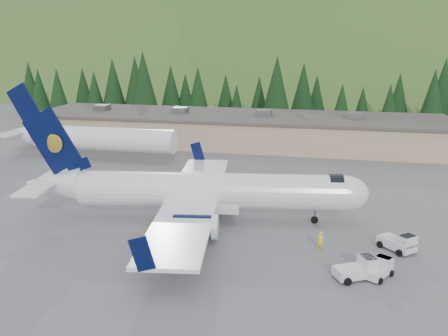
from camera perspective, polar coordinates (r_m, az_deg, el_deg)
ground at (r=51.01m, az=-1.46°, el=-6.03°), size 600.00×600.00×0.00m
airliner at (r=50.11m, az=-2.64°, el=-2.72°), size 34.58×32.57×11.48m
second_airliner at (r=78.80m, az=-15.40°, el=3.39°), size 27.50×11.00×10.05m
baggage_tug_a at (r=40.56m, az=15.14°, el=-11.06°), size 3.59×3.00×1.71m
baggage_tug_b at (r=46.36m, az=19.42°, el=-8.07°), size 3.36×3.44×1.71m
baggage_tug_c at (r=41.35m, az=17.34°, el=-10.91°), size 2.59×2.98×1.43m
terminal_building at (r=87.28m, az=1.32°, el=4.51°), size 71.00×17.00×6.10m
ramp_worker at (r=44.56m, az=10.96°, el=-8.20°), size 0.69×0.47×1.82m
tree_line at (r=109.32m, az=3.01°, el=8.96°), size 115.35×18.97×14.17m
hills at (r=276.16m, az=20.41°, el=-7.71°), size 614.00×330.00×300.00m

